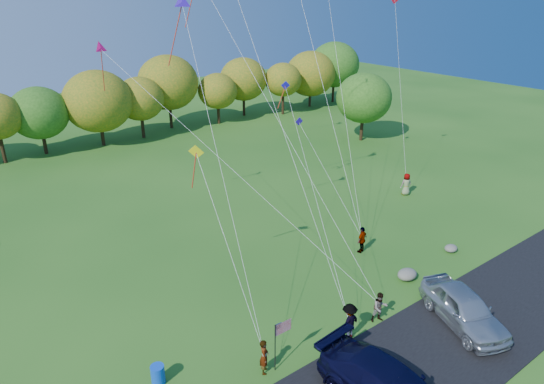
{
  "coord_description": "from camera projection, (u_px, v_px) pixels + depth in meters",
  "views": [
    {
      "loc": [
        -15.54,
        -13.67,
        15.72
      ],
      "look_at": [
        -0.63,
        6.0,
        5.32
      ],
      "focal_mm": 32.0,
      "sensor_mm": 36.0,
      "label": 1
    }
  ],
  "objects": [
    {
      "name": "ground",
      "position": [
        353.0,
        321.0,
        24.8
      ],
      "size": [
        140.0,
        140.0,
        0.0
      ],
      "primitive_type": "plane",
      "color": "#255A19",
      "rests_on": "ground"
    },
    {
      "name": "asphalt_lane",
      "position": [
        417.0,
        365.0,
        21.85
      ],
      "size": [
        44.0,
        6.0,
        0.06
      ],
      "primitive_type": "cube",
      "color": "black",
      "rests_on": "ground"
    },
    {
      "name": "treeline",
      "position": [
        136.0,
        99.0,
        51.92
      ],
      "size": [
        76.52,
        27.97,
        8.75
      ],
      "color": "#342313",
      "rests_on": "ground"
    },
    {
      "name": "minivan_silver",
      "position": [
        464.0,
        308.0,
        24.18
      ],
      "size": [
        3.92,
        5.76,
        1.82
      ],
      "primitive_type": "imported",
      "rotation": [
        0.0,
        0.0,
        -0.37
      ],
      "color": "#B0B5BC",
      "rests_on": "asphalt_lane"
    },
    {
      "name": "flyer_a",
      "position": [
        264.0,
        356.0,
        21.18
      ],
      "size": [
        0.69,
        0.75,
        1.71
      ],
      "primitive_type": "imported",
      "rotation": [
        0.0,
        0.0,
        0.96
      ],
      "color": "#4C4C59",
      "rests_on": "ground"
    },
    {
      "name": "flyer_b",
      "position": [
        380.0,
        307.0,
        24.48
      ],
      "size": [
        0.99,
        0.89,
        1.66
      ],
      "primitive_type": "imported",
      "rotation": [
        0.0,
        0.0,
        -0.39
      ],
      "color": "#4C4C59",
      "rests_on": "ground"
    },
    {
      "name": "flyer_c",
      "position": [
        349.0,
        322.0,
        23.19
      ],
      "size": [
        1.31,
        0.82,
        1.94
      ],
      "primitive_type": "imported",
      "rotation": [
        0.0,
        0.0,
        3.22
      ],
      "color": "#4C4C59",
      "rests_on": "ground"
    },
    {
      "name": "flyer_d",
      "position": [
        362.0,
        240.0,
        30.94
      ],
      "size": [
        1.12,
        0.68,
        1.79
      ],
      "primitive_type": "imported",
      "rotation": [
        0.0,
        0.0,
        3.39
      ],
      "color": "#4C4C59",
      "rests_on": "ground"
    },
    {
      "name": "flyer_e",
      "position": [
        406.0,
        184.0,
        39.62
      ],
      "size": [
        1.05,
        0.88,
        1.84
      ],
      "primitive_type": "imported",
      "rotation": [
        0.0,
        0.0,
        2.75
      ],
      "color": "#4C4C59",
      "rests_on": "ground"
    },
    {
      "name": "trash_barrel",
      "position": [
        158.0,
        375.0,
        20.74
      ],
      "size": [
        0.6,
        0.6,
        0.89
      ],
      "primitive_type": "cylinder",
      "color": "blue",
      "rests_on": "ground"
    },
    {
      "name": "flag_assembly",
      "position": [
        280.0,
        334.0,
        21.05
      ],
      "size": [
        0.91,
        0.59,
        2.46
      ],
      "color": "black",
      "rests_on": "ground"
    },
    {
      "name": "boulder_near",
      "position": [
        407.0,
        274.0,
        28.24
      ],
      "size": [
        1.26,
        0.99,
        0.63
      ],
      "primitive_type": "ellipsoid",
      "color": "gray",
      "rests_on": "ground"
    },
    {
      "name": "boulder_far",
      "position": [
        451.0,
        248.0,
        31.24
      ],
      "size": [
        0.9,
        0.75,
        0.47
      ],
      "primitive_type": "ellipsoid",
      "color": "slate",
      "rests_on": "ground"
    }
  ]
}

